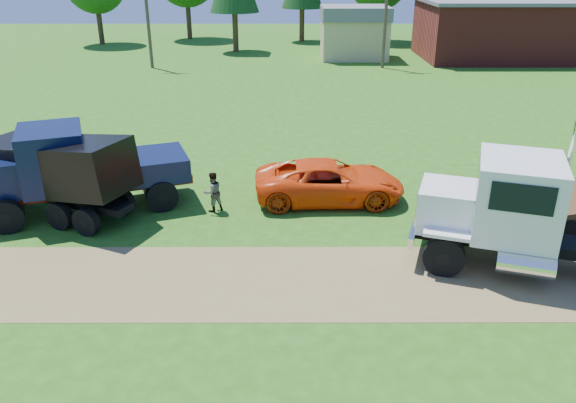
{
  "coord_description": "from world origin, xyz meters",
  "views": [
    {
      "loc": [
        -2.29,
        -14.35,
        8.85
      ],
      "look_at": [
        -2.26,
        2.24,
        1.6
      ],
      "focal_mm": 35.0,
      "sensor_mm": 36.0,
      "label": 1
    }
  ],
  "objects_px": {
    "white_semi_tractor": "(518,214)",
    "black_dump_truck": "(50,170)",
    "navy_truck": "(75,169)",
    "orange_pickup": "(329,181)"
  },
  "relations": [
    {
      "from": "white_semi_tractor",
      "to": "black_dump_truck",
      "type": "bearing_deg",
      "value": -175.89
    },
    {
      "from": "white_semi_tractor",
      "to": "orange_pickup",
      "type": "height_order",
      "value": "white_semi_tractor"
    },
    {
      "from": "white_semi_tractor",
      "to": "navy_truck",
      "type": "bearing_deg",
      "value": -177.73
    },
    {
      "from": "navy_truck",
      "to": "orange_pickup",
      "type": "height_order",
      "value": "navy_truck"
    },
    {
      "from": "white_semi_tractor",
      "to": "black_dump_truck",
      "type": "relative_size",
      "value": 1.2
    },
    {
      "from": "white_semi_tractor",
      "to": "black_dump_truck",
      "type": "distance_m",
      "value": 16.05
    },
    {
      "from": "black_dump_truck",
      "to": "navy_truck",
      "type": "relative_size",
      "value": 0.95
    },
    {
      "from": "black_dump_truck",
      "to": "navy_truck",
      "type": "height_order",
      "value": "navy_truck"
    },
    {
      "from": "black_dump_truck",
      "to": "white_semi_tractor",
      "type": "bearing_deg",
      "value": 9.3
    },
    {
      "from": "navy_truck",
      "to": "orange_pickup",
      "type": "bearing_deg",
      "value": -14.61
    }
  ]
}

